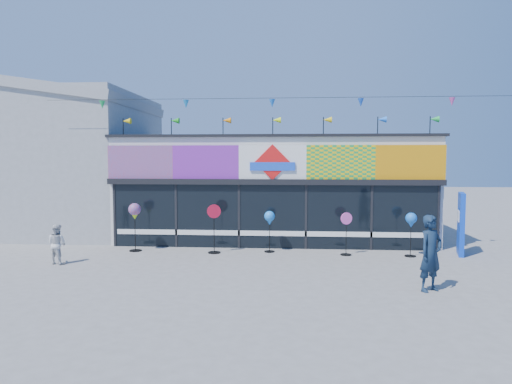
# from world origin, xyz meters

# --- Properties ---
(ground) EXTENTS (80.00, 80.00, 0.00)m
(ground) POSITION_xyz_m (0.00, 0.00, 0.00)
(ground) COLOR slate
(ground) RESTS_ON ground
(kite_shop) EXTENTS (16.00, 5.70, 5.31)m
(kite_shop) POSITION_xyz_m (0.00, 5.94, 2.05)
(kite_shop) COLOR silver
(kite_shop) RESTS_ON ground
(neighbour_building) EXTENTS (8.18, 7.20, 6.87)m
(neighbour_building) POSITION_xyz_m (-10.00, 7.00, 3.20)
(neighbour_building) COLOR #9FA1A4
(neighbour_building) RESTS_ON ground
(blue_sign) EXTENTS (0.42, 1.05, 2.09)m
(blue_sign) POSITION_xyz_m (6.35, 2.81, 1.05)
(blue_sign) COLOR #0D3CC6
(blue_sign) RESTS_ON ground
(spinner_0) EXTENTS (0.43, 0.43, 1.68)m
(spinner_0) POSITION_xyz_m (-4.76, 2.58, 1.35)
(spinner_0) COLOR black
(spinner_0) RESTS_ON ground
(spinner_1) EXTENTS (0.46, 0.43, 1.67)m
(spinner_1) POSITION_xyz_m (-1.95, 2.46, 0.88)
(spinner_1) COLOR black
(spinner_1) RESTS_ON ground
(spinner_2) EXTENTS (0.36, 0.36, 1.43)m
(spinner_2) POSITION_xyz_m (-0.07, 2.77, 1.14)
(spinner_2) COLOR black
(spinner_2) RESTS_ON ground
(spinner_3) EXTENTS (0.39, 0.37, 1.44)m
(spinner_3) POSITION_xyz_m (2.51, 2.45, 0.76)
(spinner_3) COLOR black
(spinner_3) RESTS_ON ground
(spinner_4) EXTENTS (0.37, 0.37, 1.46)m
(spinner_4) POSITION_xyz_m (4.61, 2.39, 1.17)
(spinner_4) COLOR black
(spinner_4) RESTS_ON ground
(adult_man) EXTENTS (0.81, 0.75, 1.87)m
(adult_man) POSITION_xyz_m (4.05, -1.59, 0.93)
(adult_man) COLOR #13253D
(adult_man) RESTS_ON ground
(child) EXTENTS (0.67, 0.49, 1.23)m
(child) POSITION_xyz_m (-6.50, 0.52, 0.62)
(child) COLOR silver
(child) RESTS_ON ground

